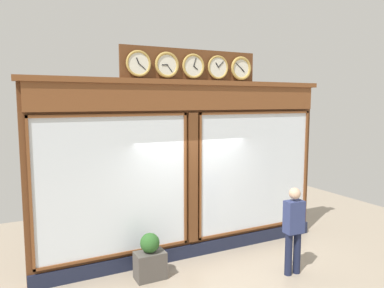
% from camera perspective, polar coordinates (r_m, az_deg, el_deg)
% --- Properties ---
extents(shop_facade, '(6.57, 0.42, 4.34)m').
position_cam_1_polar(shop_facade, '(7.72, -0.41, -3.68)').
color(shop_facade, '#5B3319').
rests_on(shop_facade, ground_plane).
extents(pedestrian, '(0.37, 0.24, 1.69)m').
position_cam_1_polar(pedestrian, '(7.35, 15.58, -12.37)').
color(pedestrian, '#191E38').
rests_on(pedestrian, ground_plane).
extents(planter_box, '(0.56, 0.36, 0.51)m').
position_cam_1_polar(planter_box, '(7.21, -6.55, -18.30)').
color(planter_box, '#4C4742').
rests_on(planter_box, ground_plane).
extents(planter_shrub, '(0.36, 0.36, 0.36)m').
position_cam_1_polar(planter_shrub, '(7.04, -6.60, -15.07)').
color(planter_shrub, '#285623').
rests_on(planter_shrub, planter_box).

